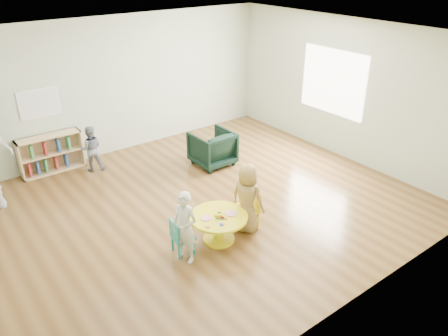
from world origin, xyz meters
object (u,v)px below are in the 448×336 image
Objects in this scene: child_right at (247,198)px; toddler at (91,149)px; activity_table at (219,223)px; armchair at (212,148)px; kid_chair_left at (180,236)px; bookshelf at (50,154)px; child_left at (185,227)px; kid_chair_right at (250,207)px.

toddler is (-1.10, 3.41, -0.10)m from child_right.
armchair is (1.45, 2.17, 0.05)m from activity_table.
bookshelf is at bearing -162.45° from kid_chair_left.
kid_chair_left is (-0.62, 0.07, -0.00)m from activity_table.
bookshelf is at bearing 167.45° from child_left.
activity_table is at bearing 55.53° from armchair.
activity_table is 0.81× the size of child_left.
bookshelf is 1.13× the size of child_left.
child_right is 1.21× the size of toddler.
toddler is at bearing 157.81° from child_left.
child_right reaches higher than kid_chair_left.
kid_chair_left is at bearing -80.65° from bookshelf.
bookshelf reaches higher than activity_table.
armchair is 0.84× the size of toddler.
armchair reaches higher than kid_chair_right.
toddler is at bearing -34.83° from bookshelf.
kid_chair_left reaches higher than activity_table.
child_right reaches higher than kid_chair_right.
child_left is 1.16× the size of toddler.
armchair is at bearing -42.66° from child_right.
child_right is (1.15, 0.05, 0.02)m from child_left.
child_right reaches higher than armchair.
kid_chair_left is 3.31m from toddler.
child_right is at bearing 71.08° from child_left.
armchair is at bearing -31.80° from bookshelf.
child_left is at bearing 110.16° from toddler.
toddler is (-1.22, 3.35, 0.13)m from kid_chair_right.
toddler is (0.66, -0.46, 0.09)m from bookshelf.
kid_chair_right reaches higher than activity_table.
activity_table is 1.56× the size of kid_chair_left.
bookshelf is at bearing -32.57° from armchair.
child_left is (-1.27, -0.11, 0.20)m from kid_chair_right.
child_left reaches higher than kid_chair_right.
kid_chair_right is (1.26, -0.04, 0.03)m from kid_chair_left.
armchair is at bearing 0.50° from kid_chair_right.
child_right is at bearing 92.87° from kid_chair_left.
bookshelf reaches higher than kid_chair_left.
activity_table is at bearing -72.07° from bookshelf.
armchair is (2.07, 2.10, 0.06)m from kid_chair_left.
kid_chair_right is at bearing 68.44° from armchair.
child_left is at bearing -172.61° from activity_table.
armchair is (2.69, -1.67, -0.01)m from bookshelf.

